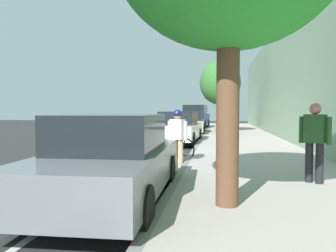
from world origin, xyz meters
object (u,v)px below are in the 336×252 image
Objects in this scene: parked_sedan_white_second at (179,128)px; street_tree_mid_block at (220,83)px; parked_suv_dark_blue_far at (196,117)px; cyclist_with_backpack at (178,132)px; pedestrian_on_phone at (315,138)px; bicycle_at_curb at (173,151)px; parked_sedan_grey_nearest at (111,160)px; parked_sedan_tan_mid at (190,123)px.

parked_sedan_white_second is 0.96× the size of street_tree_mid_block.
parked_sedan_white_second is at bearing -90.01° from parked_suv_dark_blue_far.
pedestrian_on_phone is at bearing -38.85° from cyclist_with_backpack.
parked_suv_dark_blue_far is 3.56× the size of bicycle_at_curb.
street_tree_mid_block is 15.83m from pedestrian_on_phone.
parked_sedan_white_second reaches higher than bicycle_at_curb.
bicycle_at_curb is (0.51, -5.89, -0.36)m from parked_sedan_white_second.
parked_sedan_grey_nearest is 2.84× the size of pedestrian_on_phone.
street_tree_mid_block is at bearing 84.66° from cyclist_with_backpack.
cyclist_with_backpack is (0.72, -6.31, 0.22)m from parked_sedan_white_second.
parked_sedan_grey_nearest is 0.92× the size of parked_suv_dark_blue_far.
cyclist_with_backpack is at bearing 79.92° from parked_sedan_grey_nearest.
pedestrian_on_phone is (3.18, -2.81, 0.65)m from bicycle_at_curb.
parked_sedan_grey_nearest is 0.99× the size of parked_sedan_white_second.
street_tree_mid_block is (1.23, 13.18, 2.39)m from cyclist_with_backpack.
parked_sedan_tan_mid is at bearing 103.99° from pedestrian_on_phone.
parked_suv_dark_blue_far is at bearing 110.17° from street_tree_mid_block.
parked_suv_dark_blue_far reaches higher than parked_sedan_grey_nearest.
cyclist_with_backpack is (0.71, -18.47, -0.06)m from parked_suv_dark_blue_far.
parked_sedan_grey_nearest is at bearing -89.93° from parked_suv_dark_blue_far.
pedestrian_on_phone reaches higher than bicycle_at_curb.
pedestrian_on_phone is at bearing -41.53° from bicycle_at_curb.
parked_sedan_grey_nearest is 22.33m from parked_suv_dark_blue_far.
parked_sedan_grey_nearest is at bearing -96.42° from street_tree_mid_block.
parked_sedan_white_second is at bearing 90.18° from parked_sedan_grey_nearest.
bicycle_at_curb is 0.75m from cyclist_with_backpack.
bicycle_at_curb is (0.47, 4.27, -0.36)m from parked_sedan_grey_nearest.
pedestrian_on_phone is (3.68, -20.86, 0.02)m from parked_suv_dark_blue_far.
cyclist_with_backpack reaches higher than bicycle_at_curb.
street_tree_mid_block is (1.95, 6.87, 2.61)m from parked_sedan_white_second.
parked_sedan_grey_nearest is 2.76× the size of cyclist_with_backpack.
parked_sedan_white_second is at bearing 96.47° from cyclist_with_backpack.
parked_sedan_grey_nearest is 3.92m from cyclist_with_backpack.
parked_suv_dark_blue_far is at bearing 90.07° from parked_sedan_grey_nearest.
bicycle_at_curb is at bearing -96.46° from street_tree_mid_block.
cyclist_with_backpack is (0.67, -12.19, 0.22)m from parked_sedan_tan_mid.
parked_sedan_white_second is 9.45m from pedestrian_on_phone.
parked_suv_dark_blue_far reaches higher than pedestrian_on_phone.
bicycle_at_curb is (0.46, -11.76, -0.36)m from parked_sedan_tan_mid.
pedestrian_on_phone reaches higher than parked_sedan_tan_mid.
street_tree_mid_block is (1.95, -5.30, 2.34)m from parked_suv_dark_blue_far.
street_tree_mid_block reaches higher than parked_sedan_white_second.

